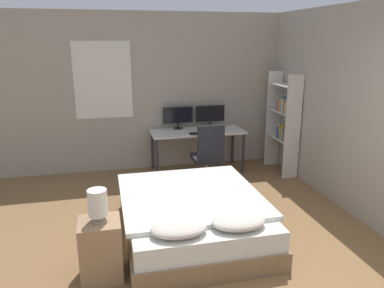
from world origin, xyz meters
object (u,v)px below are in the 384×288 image
bed (192,216)px  bookshelf (285,119)px  monitor_right (210,115)px  desk (197,135)px  keyboard (201,133)px  computer_mouse (217,132)px  nightstand (101,249)px  office_chair (208,161)px  monitor_left (178,116)px  bedside_lamp (98,203)px

bed → bookshelf: bearing=41.2°
monitor_right → bookshelf: (1.13, -0.65, -0.00)m
desk → keyboard: bearing=-90.0°
bed → computer_mouse: 2.22m
nightstand → desk: 3.25m
office_chair → bookshelf: bookshelf is taller
monitor_right → keyboard: (-0.29, -0.45, -0.22)m
monitor_left → computer_mouse: 0.75m
monitor_right → bookshelf: size_ratio=0.31×
nightstand → computer_mouse: bearing=52.9°
bookshelf → keyboard: bearing=172.0°
bed → desk: desk is taller
monitor_right → bed: bearing=-110.4°
desk → keyboard: keyboard is taller
nightstand → bookshelf: (3.07, 2.36, 0.65)m
computer_mouse → office_chair: (-0.28, -0.47, -0.34)m
monitor_left → bookshelf: bearing=-20.7°
bed → bedside_lamp: bearing=-151.0°
bed → desk: 2.32m
monitor_left → desk: bearing=-37.6°
monitor_left → nightstand: bearing=-114.4°
desk → monitor_right: bearing=37.6°
office_chair → monitor_left: bearing=107.6°
keyboard → computer_mouse: computer_mouse is taller
bed → monitor_left: size_ratio=3.71×
desk → monitor_left: (-0.29, 0.22, 0.31)m
bed → keyboard: (0.61, 1.98, 0.48)m
computer_mouse → bed: bearing=-114.2°
bed → office_chair: office_chair is taller
bed → bookshelf: bookshelf is taller
bed → computer_mouse: (0.89, 1.98, 0.49)m
bedside_lamp → keyboard: (1.65, 2.56, -0.05)m
nightstand → bedside_lamp: bedside_lamp is taller
keyboard → bookshelf: size_ratio=0.22×
bedside_lamp → keyboard: bedside_lamp is taller
monitor_left → monitor_right: (0.58, 0.00, 0.00)m
nightstand → bookshelf: bearing=37.5°
bed → bookshelf: size_ratio=1.14×
keyboard → nightstand: bearing=-122.9°
keyboard → bedside_lamp: bearing=-122.9°
desk → monitor_left: monitor_left is taller
desk → bookshelf: bearing=-16.6°
nightstand → monitor_left: (1.36, 3.00, 0.65)m
bed → keyboard: 2.13m
keyboard → bookshelf: (1.42, -0.20, 0.22)m
bed → monitor_left: bearing=82.5°
office_chair → bed: bearing=-112.2°
desk → computer_mouse: computer_mouse is taller
bed → office_chair: (0.61, 1.50, 0.15)m
nightstand → computer_mouse: computer_mouse is taller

